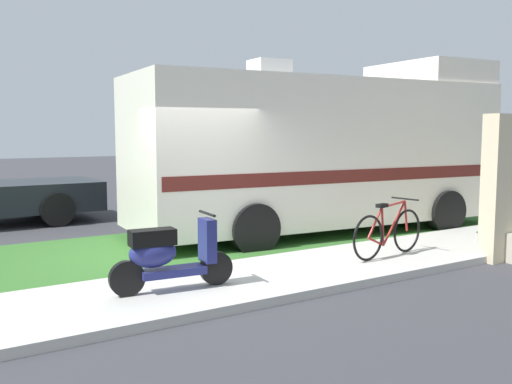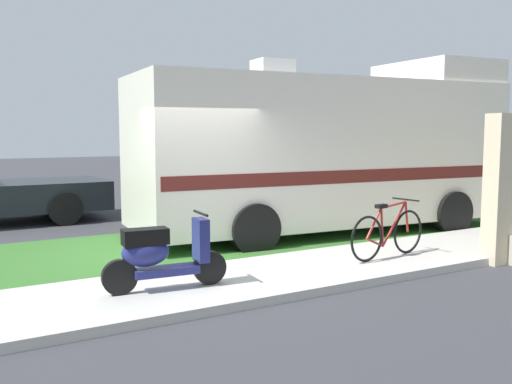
{
  "view_description": "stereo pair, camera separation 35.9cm",
  "coord_description": "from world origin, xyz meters",
  "views": [
    {
      "loc": [
        -4.04,
        -7.72,
        2.12
      ],
      "look_at": [
        1.16,
        0.3,
        1.1
      ],
      "focal_mm": 39.94,
      "sensor_mm": 36.0,
      "label": 1
    },
    {
      "loc": [
        -3.73,
        -7.91,
        2.12
      ],
      "look_at": [
        1.16,
        0.3,
        1.1
      ],
      "focal_mm": 39.94,
      "sensor_mm": 36.0,
      "label": 2
    }
  ],
  "objects": [
    {
      "name": "motorhome_rv",
      "position": [
        3.53,
        1.41,
        1.73
      ],
      "size": [
        7.93,
        3.19,
        3.63
      ],
      "color": "silver",
      "rests_on": "ground"
    },
    {
      "name": "ground_plane",
      "position": [
        0.0,
        0.0,
        0.0
      ],
      "size": [
        80.0,
        80.0,
        0.0
      ],
      "primitive_type": "plane",
      "color": "#38383D"
    },
    {
      "name": "bottle_green",
      "position": [
        5.23,
        -1.77,
        0.24
      ],
      "size": [
        0.07,
        0.07,
        0.28
      ],
      "color": "#B2B2B7",
      "rests_on": "ground"
    },
    {
      "name": "bottle_spare",
      "position": [
        4.67,
        -1.51,
        0.22
      ],
      "size": [
        0.06,
        0.06,
        0.23
      ],
      "color": "#B2B2B7",
      "rests_on": "ground"
    },
    {
      "name": "sidewalk",
      "position": [
        0.0,
        -1.2,
        0.06
      ],
      "size": [
        24.0,
        2.0,
        0.12
      ],
      "color": "beige",
      "rests_on": "ground"
    },
    {
      "name": "grass_strip",
      "position": [
        0.0,
        1.5,
        0.04
      ],
      "size": [
        24.0,
        3.4,
        0.08
      ],
      "color": "#336628",
      "rests_on": "ground"
    },
    {
      "name": "bicycle",
      "position": [
        2.64,
        -1.33,
        0.52
      ],
      "size": [
        1.72,
        0.52,
        0.91
      ],
      "color": "black",
      "rests_on": "ground"
    },
    {
      "name": "scooter",
      "position": [
        -1.15,
        -1.25,
        0.58
      ],
      "size": [
        1.62,
        0.51,
        0.97
      ],
      "color": "black",
      "rests_on": "ground"
    }
  ]
}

